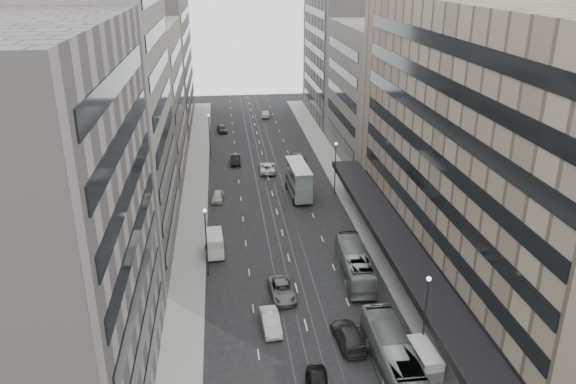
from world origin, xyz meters
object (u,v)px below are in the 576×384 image
bus_far (355,264)px  sedan_2 (282,290)px  vw_microbus (424,358)px  sedan_1 (271,322)px  panel_van (214,243)px  bus_near (393,355)px  double_decker (298,179)px

bus_far → sedan_2: (-8.67, -3.16, -0.88)m
bus_far → vw_microbus: size_ratio=2.65×
vw_microbus → sedan_1: bearing=144.8°
sedan_2 → panel_van: bearing=121.4°
bus_near → panel_van: size_ratio=2.68×
panel_van → sedan_2: panel_van is taller
vw_microbus → bus_far: bearing=94.2°
bus_far → double_decker: (-2.99, 24.93, 1.10)m
double_decker → sedan_1: size_ratio=1.97×
vw_microbus → panel_van: 29.92m
double_decker → sedan_1: 34.60m
sedan_1 → sedan_2: size_ratio=0.86×
bus_far → vw_microbus: (2.28, -16.61, -0.34)m
vw_microbus → panel_van: (-18.13, 23.81, 0.25)m
bus_near → bus_far: bus_near is taller
bus_near → double_decker: bearing=-85.9°
panel_van → sedan_2: bearing=-58.5°
double_decker → sedan_2: double_decker is taller
sedan_1 → vw_microbus: bearing=-35.3°
vw_microbus → sedan_2: size_ratio=0.80×
bus_near → vw_microbus: bus_near is taller
bus_far → sedan_2: bus_far is taller
vw_microbus → sedan_1: (-12.71, 7.80, -0.52)m
bus_far → vw_microbus: 16.77m
bus_near → sedan_1: bearing=-36.5°
bus_near → panel_van: (-15.36, 23.55, -0.15)m
sedan_1 → bus_near: bearing=-40.9°
bus_near → vw_microbus: (2.76, -0.26, -0.41)m
double_decker → sedan_1: double_decker is taller
double_decker → vw_microbus: (5.27, -41.54, -1.44)m
bus_near → double_decker: 41.37m
sedan_2 → bus_near: bearing=-61.5°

